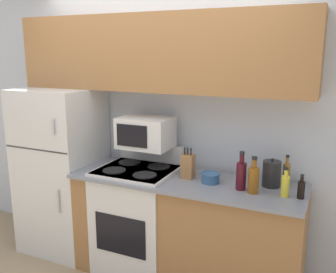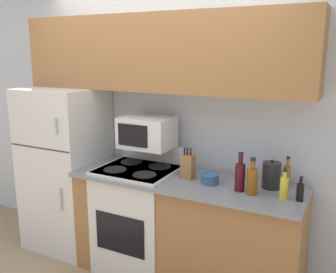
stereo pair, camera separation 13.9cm
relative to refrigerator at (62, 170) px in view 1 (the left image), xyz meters
name	(u,v)px [view 1 (the left image)]	position (x,y,z in m)	size (l,w,h in m)	color
wall_back	(166,125)	(0.96, 0.36, 0.47)	(8.00, 0.05, 2.55)	silver
lower_cabinets	(185,230)	(1.33, -0.03, -0.34)	(1.93, 0.64, 0.92)	#9E6B3D
refrigerator	(62,170)	(0.00, 0.00, 0.00)	(0.73, 0.67, 1.61)	silver
upper_cabinets	(156,53)	(0.96, 0.17, 1.13)	(2.66, 0.33, 0.65)	#9E6B3D
stove	(138,217)	(0.87, -0.04, -0.32)	(0.66, 0.62, 1.11)	silver
microwave	(146,133)	(0.90, 0.09, 0.45)	(0.46, 0.34, 0.27)	silver
knife_block	(188,166)	(1.34, 0.00, 0.22)	(0.10, 0.10, 0.26)	#9E6B3D
bowl	(210,177)	(1.54, -0.03, 0.16)	(0.16, 0.16, 0.08)	#335B84
bottle_soy_sauce	(301,189)	(2.24, -0.08, 0.19)	(0.05, 0.05, 0.18)	black
bottle_vinegar	(286,173)	(2.10, 0.18, 0.21)	(0.06, 0.06, 0.24)	olive
bottle_whiskey	(254,179)	(1.90, -0.11, 0.23)	(0.08, 0.08, 0.28)	brown
bottle_cooking_spray	(285,185)	(2.13, -0.09, 0.20)	(0.06, 0.06, 0.22)	gold
bottle_wine_red	(241,175)	(1.80, -0.08, 0.23)	(0.08, 0.08, 0.30)	#470F19
kettle	(272,174)	(2.00, 0.09, 0.22)	(0.14, 0.14, 0.23)	black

